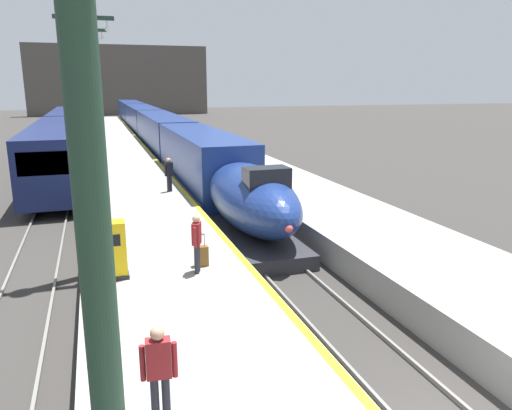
% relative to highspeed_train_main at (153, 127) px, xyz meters
% --- Properties ---
extents(platform_left, '(4.80, 110.00, 1.05)m').
position_rel_highspeed_train_main_xyz_m(platform_left, '(-4.05, -21.03, -1.44)').
color(platform_left, gray).
rests_on(platform_left, ground).
extents(platform_right, '(4.80, 110.00, 1.05)m').
position_rel_highspeed_train_main_xyz_m(platform_right, '(4.05, -21.03, -1.44)').
color(platform_right, gray).
rests_on(platform_right, ground).
extents(platform_left_safety_stripe, '(0.20, 107.80, 0.01)m').
position_rel_highspeed_train_main_xyz_m(platform_left_safety_stripe, '(-1.77, -21.03, -0.91)').
color(platform_left_safety_stripe, yellow).
rests_on(platform_left_safety_stripe, platform_left).
extents(rail_main_left, '(0.08, 110.00, 0.12)m').
position_rel_highspeed_train_main_xyz_m(rail_main_left, '(-0.75, -18.28, -1.91)').
color(rail_main_left, slate).
rests_on(rail_main_left, ground).
extents(rail_main_right, '(0.08, 110.00, 0.12)m').
position_rel_highspeed_train_main_xyz_m(rail_main_right, '(0.75, -18.28, -1.91)').
color(rail_main_right, slate).
rests_on(rail_main_right, ground).
extents(rail_secondary_left, '(0.08, 110.00, 0.12)m').
position_rel_highspeed_train_main_xyz_m(rail_secondary_left, '(-8.85, -18.28, -1.91)').
color(rail_secondary_left, slate).
rests_on(rail_secondary_left, ground).
extents(rail_secondary_right, '(0.08, 110.00, 0.12)m').
position_rel_highspeed_train_main_xyz_m(rail_secondary_right, '(-7.35, -18.28, -1.91)').
color(rail_secondary_right, slate).
rests_on(rail_secondary_right, ground).
extents(highspeed_train_main, '(2.92, 76.51, 3.60)m').
position_rel_highspeed_train_main_xyz_m(highspeed_train_main, '(0.00, 0.00, 0.00)').
color(highspeed_train_main, navy).
rests_on(highspeed_train_main, ground).
extents(regional_train_adjacent, '(2.85, 36.60, 3.80)m').
position_rel_highspeed_train_main_xyz_m(regional_train_adjacent, '(-8.10, -9.49, 0.16)').
color(regional_train_adjacent, '#141E4C').
rests_on(regional_train_adjacent, ground).
extents(station_column_mid, '(4.00, 0.68, 10.10)m').
position_rel_highspeed_train_main_xyz_m(station_column_mid, '(-5.90, -35.07, 5.09)').
color(station_column_mid, '#1E3828').
rests_on(station_column_mid, platform_left).
extents(station_column_far, '(4.00, 0.68, 9.87)m').
position_rel_highspeed_train_main_xyz_m(station_column_far, '(-5.90, -14.21, 4.97)').
color(station_column_far, '#1E3828').
rests_on(station_column_far, platform_left).
extents(station_column_distant, '(4.00, 0.68, 10.49)m').
position_rel_highspeed_train_main_xyz_m(station_column_distant, '(-5.90, 0.42, 5.30)').
color(station_column_distant, '#1E3828').
rests_on(station_column_distant, platform_left).
extents(passenger_near_edge, '(0.34, 0.54, 1.69)m').
position_rel_highspeed_train_main_xyz_m(passenger_near_edge, '(-3.30, -38.68, 0.07)').
color(passenger_near_edge, '#23232D').
rests_on(passenger_near_edge, platform_left).
extents(passenger_mid_platform, '(0.57, 0.25, 1.69)m').
position_rel_highspeed_train_main_xyz_m(passenger_mid_platform, '(-5.13, -44.87, 0.07)').
color(passenger_mid_platform, '#23232D').
rests_on(passenger_mid_platform, platform_left).
extents(passenger_far_waiting, '(0.48, 0.40, 1.69)m').
position_rel_highspeed_train_main_xyz_m(passenger_far_waiting, '(-2.43, -27.54, 0.07)').
color(passenger_far_waiting, '#23232D').
rests_on(passenger_far_waiting, platform_left).
extents(rolling_suitcase, '(0.40, 0.22, 0.98)m').
position_rel_highspeed_train_main_xyz_m(rolling_suitcase, '(-3.08, -38.20, -0.61)').
color(rolling_suitcase, brown).
rests_on(rolling_suitcase, platform_left).
extents(ticket_machine_yellow, '(0.76, 0.62, 1.60)m').
position_rel_highspeed_train_main_xyz_m(ticket_machine_yellow, '(-5.55, -38.32, -0.18)').
color(ticket_machine_yellow, yellow).
rests_on(ticket_machine_yellow, platform_left).
extents(terminus_back_wall, '(36.00, 2.00, 14.00)m').
position_rel_highspeed_train_main_xyz_m(terminus_back_wall, '(0.00, 56.22, 5.03)').
color(terminus_back_wall, '#4C4742').
rests_on(terminus_back_wall, ground).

